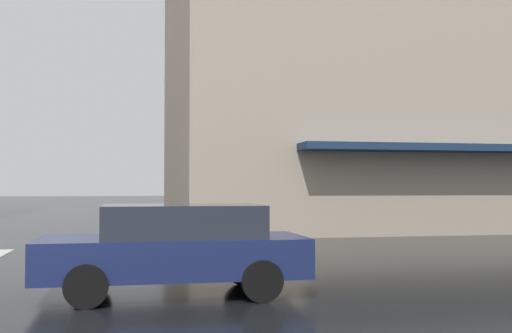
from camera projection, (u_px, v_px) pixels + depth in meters
The scene contains 1 object.
car_navy at pixel (176, 247), 9.72m from camera, with size 1.85×4.10×1.41m.
Camera 1 is at (-7.31, -2.90, 1.69)m, focal length 43.67 mm.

